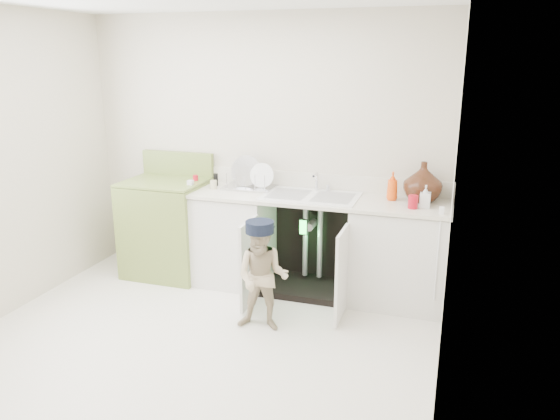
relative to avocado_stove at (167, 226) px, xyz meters
The scene contains 5 objects.
ground 1.56m from the avocado_stove, 52.65° to the right, with size 3.50×3.50×0.00m, color silver.
room_shell 1.67m from the avocado_stove, 52.65° to the right, with size 6.00×5.50×1.26m.
counter_run 1.49m from the avocado_stove, ahead, with size 2.44×1.02×1.24m.
avocado_stove is the anchor object (origin of this frame).
repair_worker 1.53m from the avocado_stove, 32.26° to the right, with size 0.46×0.69×0.89m.
Camera 1 is at (1.75, -3.36, 2.11)m, focal length 35.00 mm.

